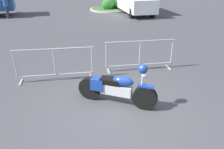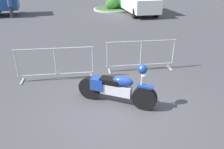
% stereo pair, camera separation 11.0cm
% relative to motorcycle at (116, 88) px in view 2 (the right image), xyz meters
% --- Properties ---
extents(ground_plane, '(120.00, 120.00, 0.00)m').
position_rel_motorcycle_xyz_m(ground_plane, '(-0.14, -0.38, -0.46)').
color(ground_plane, '#424247').
extents(motorcycle, '(1.80, 1.39, 1.19)m').
position_rel_motorcycle_xyz_m(motorcycle, '(0.00, 0.00, 0.00)').
color(motorcycle, black).
rests_on(motorcycle, ground).
extents(crowd_barrier_near, '(2.41, 0.74, 1.07)m').
position_rel_motorcycle_xyz_m(crowd_barrier_near, '(-1.43, 1.82, 0.10)').
color(crowd_barrier_near, '#9EA0A5').
rests_on(crowd_barrier_near, ground).
extents(crowd_barrier_far, '(2.41, 0.74, 1.07)m').
position_rel_motorcycle_xyz_m(crowd_barrier_far, '(1.43, 1.82, 0.10)').
color(crowd_barrier_far, '#9EA0A5').
rests_on(crowd_barrier_far, ground).
extents(pedestrian, '(0.38, 0.38, 1.69)m').
position_rel_motorcycle_xyz_m(pedestrian, '(-4.17, 13.42, 0.46)').
color(pedestrian, '#262838').
rests_on(pedestrian, ground).
extents(planter_island, '(3.61, 3.61, 1.09)m').
position_rel_motorcycle_xyz_m(planter_island, '(4.25, 14.91, -0.10)').
color(planter_island, '#ADA89E').
rests_on(planter_island, ground).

